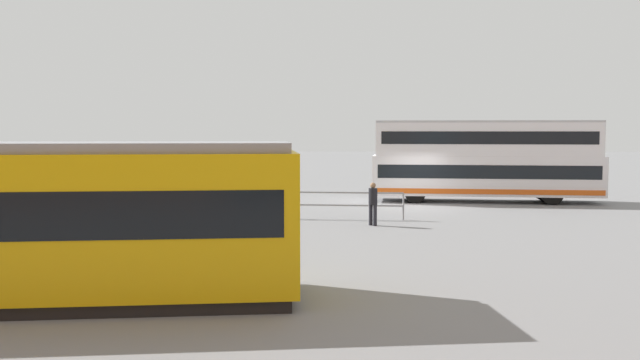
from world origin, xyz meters
name	(u,v)px	position (x,y,z in m)	size (l,w,h in m)	color
ground_plane	(416,207)	(0.00, 0.00, 0.00)	(160.00, 160.00, 0.00)	gray
double_decker_bus	(485,160)	(-3.56, -2.54, 2.02)	(11.01, 3.40, 3.94)	white
pedestrian_near_railing	(373,201)	(2.19, 6.02, 0.90)	(0.45, 0.45, 1.58)	black
pedestrian_railing	(287,200)	(5.51, 4.12, 0.75)	(9.17, 0.68, 1.08)	gray
info_sign	(204,179)	(8.63, 5.02, 1.61)	(1.13, 0.15, 2.32)	slate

